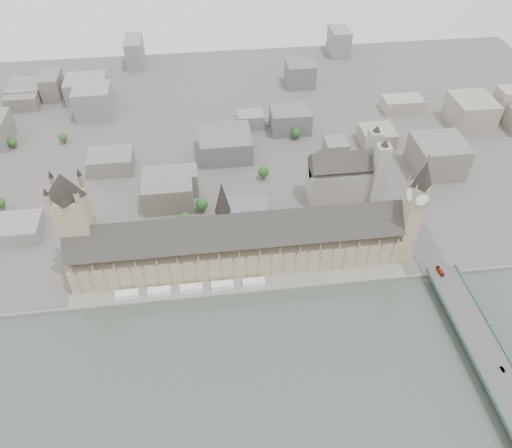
{
  "coord_description": "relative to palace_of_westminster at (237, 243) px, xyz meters",
  "views": [
    {
      "loc": [
        -20.81,
        -268.66,
        307.49
      ],
      "look_at": [
        17.24,
        35.57,
        27.81
      ],
      "focal_mm": 35.0,
      "sensor_mm": 36.0,
      "label": 1
    }
  ],
  "objects": [
    {
      "name": "palace_of_westminster",
      "position": [
        0.0,
        0.0,
        0.0
      ],
      "size": [
        265.0,
        40.73,
        55.44
      ],
      "color": "tan",
      "rests_on": "ground"
    },
    {
      "name": "city_skyline_inland",
      "position": [
        0.0,
        225.3,
        -3.71
      ],
      "size": [
        720.0,
        360.0,
        38.0
      ],
      "primitive_type": null,
      "color": "gray",
      "rests_on": "ground"
    },
    {
      "name": "elizabeth_tower",
      "position": [
        138.0,
        -11.7,
        35.38
      ],
      "size": [
        17.0,
        17.0,
        107.5
      ],
      "color": "tan",
      "rests_on": "ground"
    },
    {
      "name": "central_tower",
      "position": [
        -10.0,
        6.3,
        35.21
      ],
      "size": [
        13.0,
        13.0,
        48.0
      ],
      "color": "gray",
      "rests_on": "ground"
    },
    {
      "name": "park_trees",
      "position": [
        -10.0,
        40.3,
        -15.21
      ],
      "size": [
        110.0,
        30.0,
        15.0
      ],
      "primitive_type": null,
      "color": "#19471B",
      "rests_on": "ground"
    },
    {
      "name": "westminster_abbey",
      "position": [
        110.92,
        75.3,
        2.38
      ],
      "size": [
        68.0,
        36.0,
        64.0
      ],
      "color": "#A09B90",
      "rests_on": "ground"
    },
    {
      "name": "ground",
      "position": [
        0.0,
        -19.7,
        -22.71
      ],
      "size": [
        900.0,
        900.0,
        0.0
      ],
      "primitive_type": "plane",
      "color": "#595651",
      "rests_on": "ground"
    },
    {
      "name": "red_bus_north",
      "position": [
        158.49,
        -40.26,
        -11.04
      ],
      "size": [
        2.83,
        10.28,
        2.84
      ],
      "primitive_type": "imported",
      "rotation": [
        0.0,
        0.0,
        0.04
      ],
      "color": "#A22312",
      "rests_on": "westminster_bridge"
    },
    {
      "name": "car_silver",
      "position": [
        165.47,
        -129.52,
        -11.73
      ],
      "size": [
        2.04,
        4.57,
        1.46
      ],
      "primitive_type": "imported",
      "rotation": [
        0.0,
        0.0,
        0.12
      ],
      "color": "gray",
      "rests_on": "westminster_bridge"
    },
    {
      "name": "terrace_tents",
      "position": [
        -40.0,
        -26.7,
        -18.71
      ],
      "size": [
        118.0,
        7.0,
        4.0
      ],
      "color": "white",
      "rests_on": "river_terrace"
    },
    {
      "name": "westminster_bridge",
      "position": [
        162.0,
        -107.2,
        -17.58
      ],
      "size": [
        25.0,
        325.0,
        10.25
      ],
      "primitive_type": "cube",
      "color": "#474749",
      "rests_on": "ground"
    },
    {
      "name": "embankment_wall",
      "position": [
        0.0,
        -34.7,
        -21.21
      ],
      "size": [
        600.0,
        1.5,
        3.0
      ],
      "primitive_type": "cube",
      "color": "slate",
      "rests_on": "ground"
    },
    {
      "name": "river_terrace",
      "position": [
        0.0,
        -27.2,
        -21.71
      ],
      "size": [
        270.0,
        15.0,
        2.0
      ],
      "primitive_type": "cube",
      "color": "slate",
      "rests_on": "ground"
    },
    {
      "name": "victoria_tower",
      "position": [
        -122.0,
        6.3,
        32.5
      ],
      "size": [
        30.0,
        30.0,
        100.0
      ],
      "color": "tan",
      "rests_on": "ground"
    }
  ]
}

